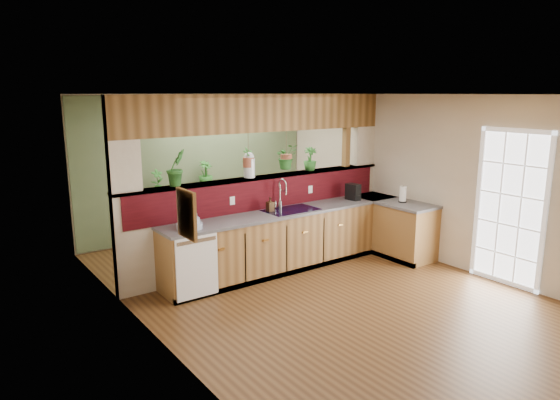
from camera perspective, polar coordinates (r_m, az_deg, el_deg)
ground at (r=6.88m, az=4.52°, el=-10.25°), size 4.60×7.00×0.01m
ceiling at (r=6.36m, az=4.91°, el=11.94°), size 4.60×7.00×0.01m
wall_back at (r=9.40m, az=-9.32°, el=3.94°), size 4.60×0.02×2.60m
wall_left at (r=5.33m, az=-14.46°, el=-2.57°), size 0.02×7.00×2.60m
wall_right at (r=8.16m, az=17.10°, el=2.32°), size 0.02×7.00×2.60m
pass_through_partition at (r=7.59m, az=-1.76°, el=1.31°), size 4.60×0.21×2.60m
pass_through_ledge at (r=7.54m, az=-1.96°, el=2.62°), size 4.60×0.21×0.04m
header_beam at (r=7.45m, az=-2.01°, el=9.89°), size 4.60×0.15×0.55m
sage_backwall at (r=9.38m, az=-9.26°, el=3.92°), size 4.55×0.02×2.55m
countertop at (r=7.87m, az=5.13°, el=-3.89°), size 4.14×1.52×0.90m
dishwasher at (r=6.48m, az=-9.45°, el=-7.53°), size 0.58×0.03×0.82m
navy_sink at (r=7.50m, az=1.26°, el=-1.72°), size 0.82×0.50×0.18m
french_door at (r=7.49m, az=24.75°, el=-1.07°), size 0.06×1.02×2.16m
framed_print at (r=4.57m, az=-10.59°, el=-1.61°), size 0.04×0.35×0.45m
faucet at (r=7.51m, az=0.16°, el=0.87°), size 0.20×0.20×0.46m
dish_stack at (r=6.54m, az=-10.33°, el=-2.46°), size 0.34×0.34×0.29m
soap_dispenser at (r=7.37m, az=-1.15°, el=-0.49°), size 0.10×0.10×0.21m
coffee_maker at (r=8.24m, az=8.39°, el=0.85°), size 0.14×0.24×0.27m
paper_towel at (r=8.21m, az=13.86°, el=0.61°), size 0.13×0.13×0.28m
glass_jar at (r=7.38m, az=-3.54°, el=4.03°), size 0.17×0.17×0.38m
ledge_plant_left at (r=6.83m, az=-11.77°, el=3.65°), size 0.32×0.28×0.50m
ledge_plant_right at (r=8.05m, az=3.46°, el=4.71°), size 0.28×0.28×0.38m
hanging_plant_a at (r=7.35m, az=-3.64°, el=5.49°), size 0.22×0.17×0.50m
hanging_plant_b at (r=7.73m, az=0.72°, el=6.20°), size 0.38×0.34×0.52m
shelving_console at (r=9.19m, az=-10.11°, el=-1.35°), size 1.35×0.43×0.89m
shelf_plant_a at (r=8.83m, az=-13.82°, el=2.18°), size 0.22×0.15×0.40m
shelf_plant_b at (r=9.20m, az=-8.50°, el=3.01°), size 0.32×0.32×0.46m
floor_plant at (r=8.93m, az=1.76°, el=-2.33°), size 0.75×0.67×0.77m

